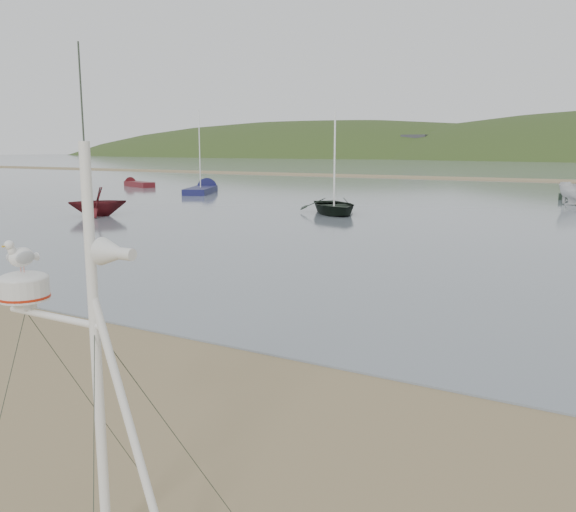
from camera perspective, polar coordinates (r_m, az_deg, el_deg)
The scene contains 6 objects.
ground at distance 9.04m, azimuth -19.29°, elevation -15.46°, with size 560.00×560.00×0.00m, color olive.
mast_rig at distance 6.23m, azimuth -17.80°, elevation -15.89°, with size 2.09×2.23×4.71m.
boat_dark at distance 34.96m, azimuth 4.36°, elevation 7.67°, with size 3.27×0.95×4.59m, color black.
boat_red at distance 35.54m, azimuth -17.46°, elevation 6.05°, with size 2.65×1.62×3.07m, color #511217.
sailboat_blue_near at distance 53.39m, azimuth -7.71°, elevation 6.27°, with size 4.91×7.49×7.39m.
dinghy_red_far at distance 62.20m, azimuth -14.26°, elevation 6.57°, with size 5.38×2.87×1.28m.
Camera 1 is at (6.37, -5.16, 3.82)m, focal length 38.00 mm.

